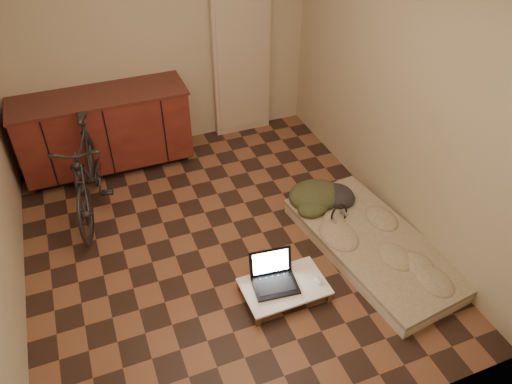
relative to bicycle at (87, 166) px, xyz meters
name	(u,v)px	position (x,y,z in m)	size (l,w,h in m)	color
room_shell	(213,126)	(1.02, -1.00, 0.78)	(3.50, 4.00, 2.60)	brown
cabinets	(105,131)	(0.27, 0.70, -0.05)	(1.84, 0.62, 0.91)	black
appliance_panel	(241,67)	(1.97, 0.94, 0.33)	(0.70, 0.10, 1.70)	beige
bicycle	(87,166)	(0.00, 0.00, 0.00)	(0.47, 1.61, 1.04)	black
futon	(373,245)	(2.32, -1.62, -0.44)	(1.08, 1.89, 0.15)	beige
clothing_pile	(322,190)	(2.13, -0.91, -0.25)	(0.58, 0.48, 0.23)	#343A21
headphones	(339,214)	(2.14, -1.26, -0.29)	(0.24, 0.22, 0.16)	black
lap_desk	(284,287)	(1.33, -1.80, -0.42)	(0.72, 0.47, 0.12)	brown
laptop	(274,278)	(1.26, -1.73, -0.35)	(0.40, 0.37, 0.25)	black
mouse	(318,280)	(1.62, -1.87, -0.39)	(0.06, 0.10, 0.04)	white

